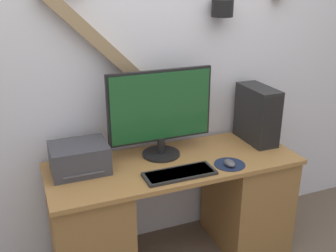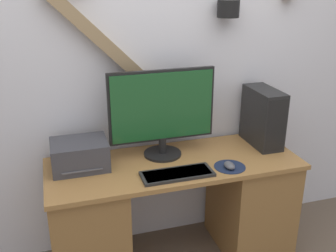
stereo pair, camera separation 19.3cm
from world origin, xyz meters
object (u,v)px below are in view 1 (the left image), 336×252
object	(u,v)px
mouse	(230,163)
computer_tower	(257,115)
printer	(79,158)
keyboard	(180,173)
monitor	(161,110)

from	to	relation	value
mouse	computer_tower	xyz separation A→B (m)	(0.38, 0.29, 0.18)
mouse	printer	distance (m)	0.94
keyboard	mouse	size ratio (longest dim) A/B	4.67
monitor	mouse	world-z (taller)	monitor
computer_tower	printer	xyz separation A→B (m)	(-1.27, 0.00, -0.11)
keyboard	computer_tower	world-z (taller)	computer_tower
monitor	printer	distance (m)	0.59
keyboard	computer_tower	size ratio (longest dim) A/B	1.10
monitor	printer	bearing A→B (deg)	-177.05
monitor	keyboard	distance (m)	0.44
keyboard	printer	distance (m)	0.62
monitor	printer	world-z (taller)	monitor
mouse	printer	size ratio (longest dim) A/B	0.27
computer_tower	printer	size ratio (longest dim) A/B	1.17
computer_tower	printer	world-z (taller)	computer_tower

